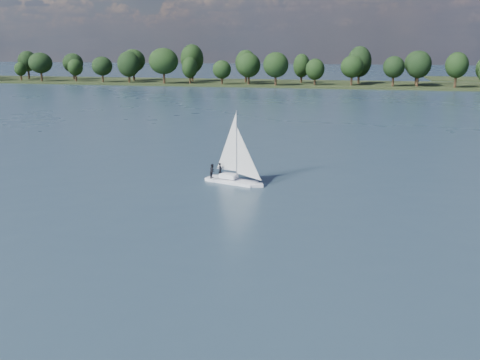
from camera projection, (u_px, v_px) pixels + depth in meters
name	position (u px, v px, depth m)	size (l,w,h in m)	color
ground	(280.00, 122.00, 117.04)	(700.00, 700.00, 0.00)	#233342
far_shore	(317.00, 85.00, 223.17)	(660.00, 40.00, 1.50)	black
sailboat	(231.00, 162.00, 64.88)	(7.36, 4.19, 9.34)	white
treeline	(297.00, 65.00, 219.35)	(561.92, 73.84, 18.85)	black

